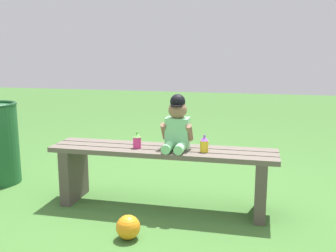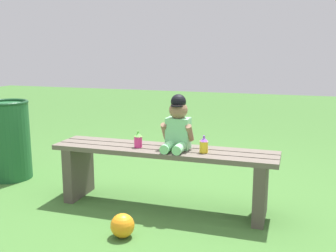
% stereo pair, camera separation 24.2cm
% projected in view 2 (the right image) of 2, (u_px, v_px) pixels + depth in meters
% --- Properties ---
extents(ground_plane, '(16.00, 16.00, 0.00)m').
position_uv_depth(ground_plane, '(163.00, 206.00, 3.03)').
color(ground_plane, '#3D6B2D').
extents(park_bench, '(1.69, 0.35, 0.46)m').
position_uv_depth(park_bench, '(163.00, 167.00, 2.97)').
color(park_bench, '#60564C').
rests_on(park_bench, ground_plane).
extents(child_figure, '(0.23, 0.27, 0.40)m').
position_uv_depth(child_figure, '(178.00, 125.00, 2.88)').
color(child_figure, '#7FCC8C').
rests_on(child_figure, park_bench).
extents(sippy_cup_left, '(0.06, 0.06, 0.12)m').
position_uv_depth(sippy_cup_left, '(138.00, 140.00, 2.95)').
color(sippy_cup_left, '#E5337F').
rests_on(sippy_cup_left, park_bench).
extents(sippy_cup_right, '(0.06, 0.06, 0.12)m').
position_uv_depth(sippy_cup_right, '(204.00, 145.00, 2.80)').
color(sippy_cup_right, yellow).
rests_on(sippy_cup_right, park_bench).
extents(toy_ball, '(0.16, 0.16, 0.16)m').
position_uv_depth(toy_ball, '(122.00, 226.00, 2.53)').
color(toy_ball, orange).
rests_on(toy_ball, ground_plane).
extents(trash_bin, '(0.39, 0.39, 0.73)m').
position_uv_depth(trash_bin, '(9.00, 140.00, 3.63)').
color(trash_bin, '#1E592D').
rests_on(trash_bin, ground_plane).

